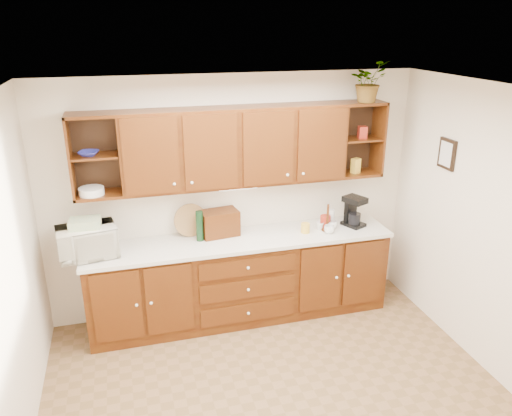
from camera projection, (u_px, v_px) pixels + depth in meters
floor at (281, 405)px, 4.27m from camera, size 4.00×4.00×0.00m
ceiling at (288, 97)px, 3.36m from camera, size 4.00×4.00×0.00m
back_wall at (233, 197)px, 5.39m from camera, size 4.00×0.00×4.00m
right_wall at (504, 241)px, 4.31m from camera, size 0.00×3.50×3.50m
base_cabinets at (241, 279)px, 5.42m from camera, size 3.20×0.60×0.90m
countertop at (241, 240)px, 5.25m from camera, size 3.24×0.64×0.04m
upper_cabinets at (237, 146)px, 5.04m from camera, size 3.20×0.33×0.80m
undercabinet_light at (238, 188)px, 5.14m from camera, size 0.40×0.05×0.02m
framed_picture at (447, 154)px, 4.92m from camera, size 0.03×0.24×0.30m
wicker_basket at (105, 249)px, 4.84m from camera, size 0.26×0.26×0.13m
microwave at (87, 242)px, 4.79m from camera, size 0.60×0.45×0.30m
towel_stack at (85, 223)px, 4.72m from camera, size 0.30×0.22×0.09m
wine_bottle at (200, 226)px, 5.13m from camera, size 0.10×0.10×0.32m
woven_tray at (191, 234)px, 5.31m from camera, size 0.36×0.13×0.35m
bread_box at (219, 223)px, 5.28m from camera, size 0.42×0.29×0.27m
mug_tree at (327, 226)px, 5.42m from camera, size 0.28×0.27×0.30m
canister_red at (325, 222)px, 5.48m from camera, size 0.14×0.14×0.14m
canister_white at (331, 217)px, 5.56m from camera, size 0.09×0.09×0.17m
canister_yellow at (305, 228)px, 5.36m from camera, size 0.10×0.10×0.11m
coffee_maker at (353, 211)px, 5.53m from camera, size 0.26×0.29×0.34m
bowl_stack at (89, 153)px, 4.65m from camera, size 0.23×0.23×0.05m
plate_stack at (91, 191)px, 4.77m from camera, size 0.31×0.31×0.07m
pantry_box_yellow at (356, 166)px, 5.44m from camera, size 0.11×0.10×0.16m
pantry_box_red at (362, 132)px, 5.33m from camera, size 0.10×0.09×0.13m
potted_plant at (368, 81)px, 5.11m from camera, size 0.47×0.44×0.42m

